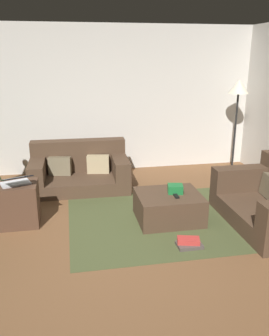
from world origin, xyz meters
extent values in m
plane|color=brown|center=(0.00, 0.00, 0.00)|extent=(6.40, 6.40, 0.00)
cube|color=beige|center=(0.00, 3.14, 1.30)|extent=(6.40, 0.12, 2.60)
cube|color=#473323|center=(-0.18, 2.15, 0.11)|extent=(1.56, 0.92, 0.21)
cube|color=#473323|center=(-0.18, 2.48, 0.47)|extent=(1.55, 0.26, 0.52)
cube|color=#473323|center=(0.47, 2.14, 0.36)|extent=(0.25, 0.90, 0.30)
cube|color=#473323|center=(-0.84, 2.16, 0.36)|extent=(0.25, 0.90, 0.30)
cube|color=tan|center=(0.13, 2.27, 0.36)|extent=(0.38, 0.18, 0.30)
cube|color=brown|center=(-0.49, 2.28, 0.36)|extent=(0.38, 0.21, 0.31)
cube|color=#473323|center=(2.15, 0.44, 0.12)|extent=(1.01, 1.51, 0.23)
cube|color=#473323|center=(2.15, 1.07, 0.40)|extent=(1.00, 0.25, 0.34)
cube|color=#473323|center=(0.92, 0.79, 0.18)|extent=(0.83, 0.71, 0.36)
cube|color=#19662D|center=(1.01, 0.82, 0.42)|extent=(0.22, 0.20, 0.11)
cube|color=black|center=(0.98, 0.70, 0.37)|extent=(0.05, 0.16, 0.02)
cube|color=#4C3323|center=(-1.01, 1.03, 0.27)|extent=(0.52, 0.44, 0.55)
cube|color=silver|center=(-1.01, 1.03, 0.56)|extent=(0.40, 0.33, 0.02)
cube|color=black|center=(-0.96, 0.89, 0.67)|extent=(0.40, 0.32, 0.08)
cube|color=#4C423D|center=(0.96, 0.07, 0.02)|extent=(0.29, 0.20, 0.04)
cube|color=#B7332D|center=(0.96, 0.09, 0.07)|extent=(0.28, 0.20, 0.05)
cylinder|color=black|center=(2.69, 2.63, 0.01)|extent=(0.28, 0.28, 0.02)
cylinder|color=black|center=(2.69, 2.63, 0.71)|extent=(0.04, 0.04, 1.43)
cone|color=beige|center=(2.69, 2.63, 1.55)|extent=(0.36, 0.36, 0.24)
cube|color=#414828|center=(0.92, 0.79, 0.00)|extent=(2.60, 2.00, 0.01)
camera|label=1|loc=(-0.31, -3.34, 2.10)|focal=38.01mm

